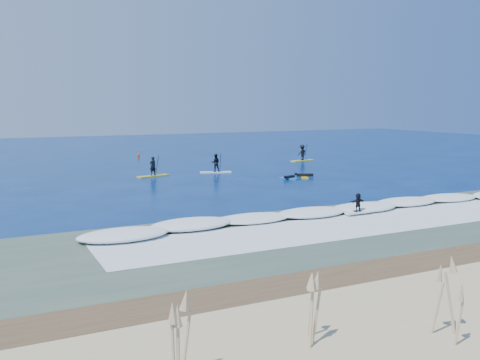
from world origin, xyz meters
name	(u,v)px	position (x,y,z in m)	size (l,w,h in m)	color
ground	(276,190)	(0.00, 0.00, 0.00)	(160.00, 160.00, 0.00)	#041D4E
shallow_water	(397,224)	(0.00, -14.00, 0.01)	(90.00, 13.00, 0.01)	#3B5141
breaking_wave	(354,212)	(0.00, -10.00, 0.00)	(40.00, 6.00, 0.30)	white
whitewater	(385,221)	(0.00, -13.00, 0.00)	(34.00, 5.00, 0.02)	silver
sup_paddler_left	(153,169)	(-6.56, 12.09, 0.69)	(3.25, 1.56, 2.21)	gold
sup_paddler_center	(216,165)	(-0.04, 12.05, 0.82)	(3.23, 1.73, 2.21)	white
sup_paddler_right	(302,154)	(13.83, 17.55, 0.89)	(3.36, 1.52, 2.29)	yellow
prone_paddler_near	(304,176)	(6.07, 5.19, 0.16)	(1.71, 2.29, 0.47)	gold
prone_paddler_far	(289,178)	(4.21, 4.87, 0.13)	(1.42, 1.90, 0.39)	blue
wave_surfer	(358,204)	(-0.46, -10.98, 0.73)	(1.74, 0.51, 1.25)	white
marker_buoy	(138,156)	(-3.10, 29.71, 0.31)	(0.29, 0.29, 0.71)	#D74013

